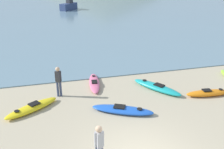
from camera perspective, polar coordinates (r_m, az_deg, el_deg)
name	(u,v)px	position (r m, az deg, el deg)	size (l,w,h in m)	color
bay_water	(59,6)	(50.86, -11.54, 14.47)	(160.00, 70.00, 0.06)	slate
kayak_on_sand_1	(32,108)	(13.89, -17.03, -6.92)	(2.85, 2.21, 0.35)	yellow
kayak_on_sand_2	(94,83)	(16.10, -3.87, -1.83)	(1.02, 2.97, 0.29)	#E5668C
kayak_on_sand_4	(157,87)	(15.62, 9.70, -2.73)	(2.33, 3.10, 0.39)	teal
kayak_on_sand_5	(122,110)	(13.12, 2.29, -7.69)	(3.11, 2.09, 0.35)	blue
kayak_on_sand_6	(208,93)	(15.70, 20.25, -3.78)	(2.67, 0.86, 0.38)	orange
person_near_foreground	(99,144)	(9.46, -2.81, -14.92)	(0.35, 0.27, 1.75)	#384260
person_near_waterline	(58,80)	(14.62, -11.59, -1.12)	(0.35, 0.29, 1.75)	#384260
moored_boat_0	(69,6)	(45.14, -9.41, 14.51)	(3.12, 3.19, 1.84)	navy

